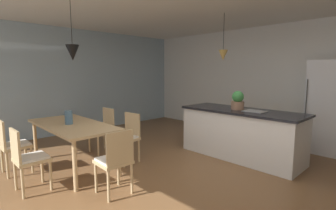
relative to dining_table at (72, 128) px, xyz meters
name	(u,v)px	position (x,y,z in m)	size (l,w,h in m)	color
ground_plane	(191,179)	(1.65, 1.10, -0.70)	(10.00, 8.40, 0.04)	brown
wall_back_kitchen	(283,83)	(1.65, 4.36, 0.67)	(10.00, 0.12, 2.70)	white
window_wall_left_glazing	(74,81)	(-2.41, 1.10, 0.67)	(0.06, 8.40, 2.70)	#9EB7C6
dining_table	(72,128)	(0.00, 0.00, 0.00)	(1.86, 0.85, 0.75)	tan
chair_far_right	(127,136)	(0.41, 0.79, -0.20)	(0.44, 0.44, 0.87)	tan
chair_far_left	(103,128)	(-0.42, 0.79, -0.20)	(0.41, 0.41, 0.87)	tan
chair_kitchen_end	(115,160)	(1.30, 0.00, -0.20)	(0.41, 0.41, 0.87)	tan
chair_near_left	(12,144)	(-0.42, -0.79, -0.20)	(0.40, 0.40, 0.87)	tan
chair_near_right	(28,157)	(0.42, -0.79, -0.20)	(0.41, 0.41, 0.87)	tan
kitchen_island	(241,133)	(1.67, 2.48, -0.21)	(2.23, 0.85, 0.91)	white
refrigerator	(328,107)	(2.69, 3.96, 0.24)	(0.66, 0.67, 1.82)	silver
pendant_over_table	(73,53)	(0.17, -0.01, 1.21)	(0.21, 0.21, 0.93)	black
pendant_over_island_main	(223,55)	(1.23, 2.48, 1.24)	(0.18, 0.18, 0.88)	black
potted_plant_on_island	(238,101)	(1.58, 2.48, 0.39)	(0.24, 0.24, 0.35)	#8C664C
vase_on_dining_table	(69,117)	(0.00, -0.05, 0.18)	(0.12, 0.12, 0.22)	slate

